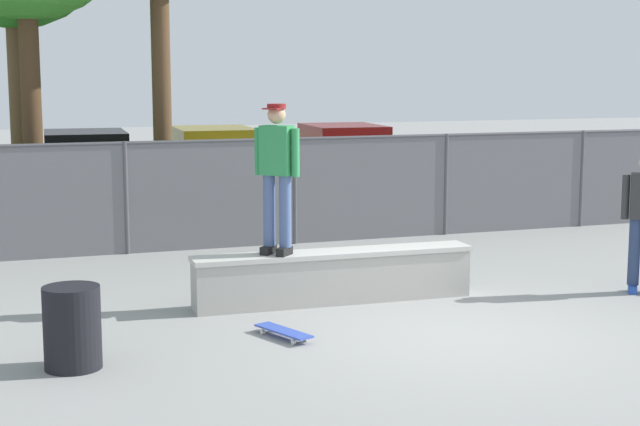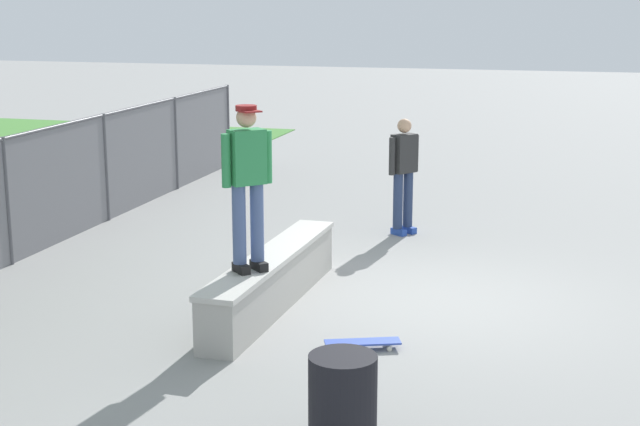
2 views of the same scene
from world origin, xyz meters
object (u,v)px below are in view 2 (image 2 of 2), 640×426
at_px(skateboard, 363,343).
at_px(bystander, 404,171).
at_px(trash_bin, 343,404).
at_px(skateboarder, 247,180).
at_px(concrete_ledge, 272,280).

distance_m(skateboard, bystander, 5.19).
bearing_deg(bystander, trash_bin, -173.03).
distance_m(skateboarder, skateboard, 2.15).
relative_size(bystander, trash_bin, 2.22).
xyz_separation_m(concrete_ledge, skateboard, (-1.08, -1.36, -0.26)).
xyz_separation_m(skateboarder, trash_bin, (-2.61, -1.74, -1.28)).
bearing_deg(skateboard, concrete_ledge, 51.72).
relative_size(concrete_ledge, skateboard, 4.41).
height_order(bystander, trash_bin, bystander).
height_order(skateboard, bystander, bystander).
height_order(skateboarder, skateboard, skateboarder).
height_order(concrete_ledge, skateboarder, skateboarder).
height_order(concrete_ledge, skateboard, concrete_ledge).
bearing_deg(trash_bin, bystander, 6.97).
relative_size(concrete_ledge, skateboarder, 1.96).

